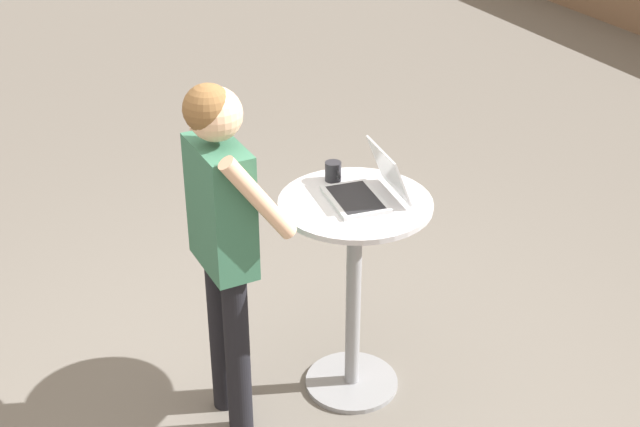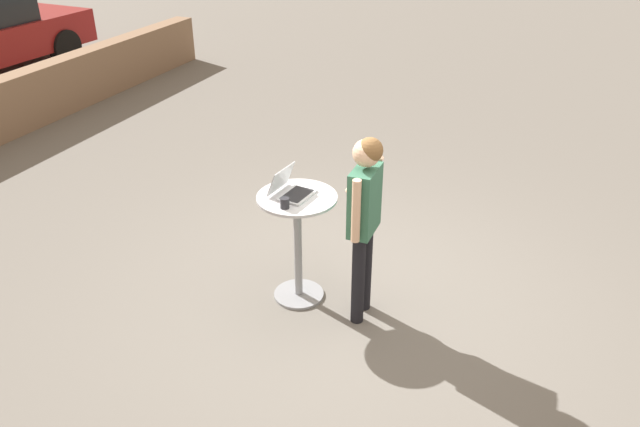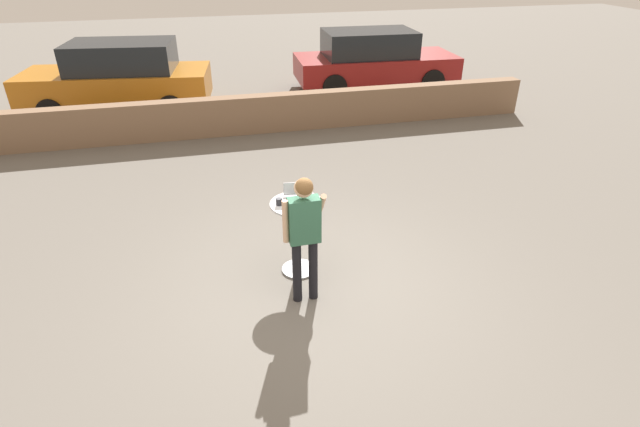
{
  "view_description": "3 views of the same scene",
  "coord_description": "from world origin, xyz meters",
  "px_view_note": "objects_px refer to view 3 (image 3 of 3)",
  "views": [
    {
      "loc": [
        2.87,
        -1.13,
        2.83
      ],
      "look_at": [
        -0.21,
        0.37,
        0.95
      ],
      "focal_mm": 50.0,
      "sensor_mm": 36.0,
      "label": 1
    },
    {
      "loc": [
        -4.33,
        -1.44,
        3.39
      ],
      "look_at": [
        -0.22,
        0.27,
        0.94
      ],
      "focal_mm": 35.0,
      "sensor_mm": 36.0,
      "label": 2
    },
    {
      "loc": [
        -1.15,
        -4.87,
        3.93
      ],
      "look_at": [
        0.06,
        0.13,
        1.05
      ],
      "focal_mm": 28.0,
      "sensor_mm": 36.0,
      "label": 3
    }
  ],
  "objects_px": {
    "laptop": "(297,197)",
    "parked_car_near_street": "(373,59)",
    "standing_person": "(304,226)",
    "parked_car_further_down": "(119,78)",
    "cafe_table": "(298,228)",
    "coffee_mug": "(279,202)"
  },
  "relations": [
    {
      "from": "coffee_mug",
      "to": "standing_person",
      "type": "bearing_deg",
      "value": -72.96
    },
    {
      "from": "cafe_table",
      "to": "parked_car_further_down",
      "type": "xyz_separation_m",
      "value": [
        -2.94,
        7.84,
        0.18
      ]
    },
    {
      "from": "laptop",
      "to": "parked_car_near_street",
      "type": "distance_m",
      "value": 9.22
    },
    {
      "from": "standing_person",
      "to": "coffee_mug",
      "type": "bearing_deg",
      "value": 107.04
    },
    {
      "from": "coffee_mug",
      "to": "parked_car_further_down",
      "type": "bearing_deg",
      "value": 109.12
    },
    {
      "from": "standing_person",
      "to": "parked_car_further_down",
      "type": "xyz_separation_m",
      "value": [
        -2.9,
        8.44,
        -0.19
      ]
    },
    {
      "from": "laptop",
      "to": "coffee_mug",
      "type": "height_order",
      "value": "laptop"
    },
    {
      "from": "laptop",
      "to": "cafe_table",
      "type": "bearing_deg",
      "value": -96.78
    },
    {
      "from": "standing_person",
      "to": "parked_car_further_down",
      "type": "relative_size",
      "value": 0.35
    },
    {
      "from": "cafe_table",
      "to": "laptop",
      "type": "relative_size",
      "value": 2.91
    },
    {
      "from": "cafe_table",
      "to": "parked_car_further_down",
      "type": "bearing_deg",
      "value": 110.56
    },
    {
      "from": "coffee_mug",
      "to": "laptop",
      "type": "bearing_deg",
      "value": 12.9
    },
    {
      "from": "laptop",
      "to": "standing_person",
      "type": "distance_m",
      "value": 0.66
    },
    {
      "from": "laptop",
      "to": "parked_car_further_down",
      "type": "bearing_deg",
      "value": 110.74
    },
    {
      "from": "standing_person",
      "to": "parked_car_further_down",
      "type": "height_order",
      "value": "parked_car_further_down"
    },
    {
      "from": "standing_person",
      "to": "cafe_table",
      "type": "bearing_deg",
      "value": 86.5
    },
    {
      "from": "laptop",
      "to": "parked_car_near_street",
      "type": "bearing_deg",
      "value": 65.05
    },
    {
      "from": "laptop",
      "to": "coffee_mug",
      "type": "relative_size",
      "value": 3.23
    },
    {
      "from": "standing_person",
      "to": "laptop",
      "type": "bearing_deg",
      "value": 86.22
    },
    {
      "from": "laptop",
      "to": "standing_person",
      "type": "relative_size",
      "value": 0.21
    },
    {
      "from": "laptop",
      "to": "parked_car_near_street",
      "type": "relative_size",
      "value": 0.08
    },
    {
      "from": "coffee_mug",
      "to": "standing_person",
      "type": "xyz_separation_m",
      "value": [
        0.19,
        -0.61,
        -0.03
      ]
    }
  ]
}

